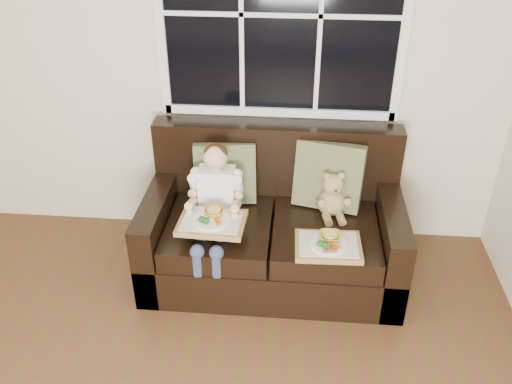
# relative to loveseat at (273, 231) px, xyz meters

# --- Properties ---
(window_back) EXTENTS (1.62, 0.04, 1.37)m
(window_back) POSITION_rel_loveseat_xyz_m (0.00, 0.46, 1.34)
(window_back) COLOR black
(window_back) RESTS_ON room_walls
(loveseat) EXTENTS (1.70, 0.92, 0.96)m
(loveseat) POSITION_rel_loveseat_xyz_m (0.00, 0.00, 0.00)
(loveseat) COLOR black
(loveseat) RESTS_ON ground
(pillow_left) EXTENTS (0.44, 0.25, 0.43)m
(pillow_left) POSITION_rel_loveseat_xyz_m (-0.34, 0.15, 0.35)
(pillow_left) COLOR #5E633D
(pillow_left) RESTS_ON loveseat
(pillow_right) EXTENTS (0.49, 0.30, 0.47)m
(pillow_right) POSITION_rel_loveseat_xyz_m (0.36, 0.15, 0.37)
(pillow_right) COLOR #5E633D
(pillow_right) RESTS_ON loveseat
(child) EXTENTS (0.34, 0.58, 0.78)m
(child) POSITION_rel_loveseat_xyz_m (-0.37, -0.11, 0.32)
(child) COLOR white
(child) RESTS_ON loveseat
(teddy_bear) EXTENTS (0.21, 0.26, 0.33)m
(teddy_bear) POSITION_rel_loveseat_xyz_m (0.38, 0.03, 0.27)
(teddy_bear) COLOR tan
(teddy_bear) RESTS_ON loveseat
(tray_left) EXTENTS (0.43, 0.33, 0.09)m
(tray_left) POSITION_rel_loveseat_xyz_m (-0.36, -0.30, 0.27)
(tray_left) COLOR #A27549
(tray_left) RESTS_ON child
(tray_right) EXTENTS (0.41, 0.32, 0.09)m
(tray_right) POSITION_rel_loveseat_xyz_m (0.36, -0.35, 0.17)
(tray_right) COLOR #A27549
(tray_right) RESTS_ON loveseat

